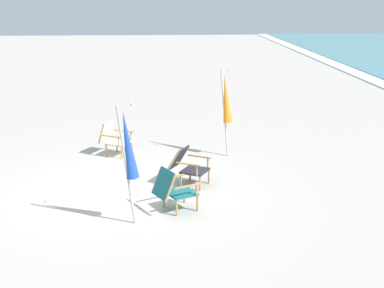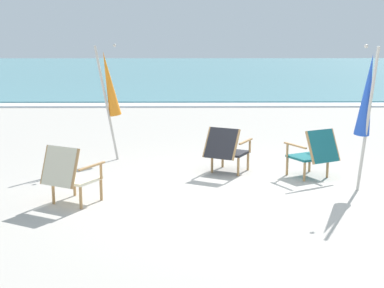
{
  "view_description": "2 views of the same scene",
  "coord_description": "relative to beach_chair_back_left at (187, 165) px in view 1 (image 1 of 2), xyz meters",
  "views": [
    {
      "loc": [
        10.0,
        0.73,
        3.83
      ],
      "look_at": [
        -0.38,
        1.36,
        0.86
      ],
      "focal_mm": 50.0,
      "sensor_mm": 36.0,
      "label": 1
    },
    {
      "loc": [
        -1.01,
        -7.28,
        2.19
      ],
      "look_at": [
        -0.92,
        1.16,
        0.52
      ],
      "focal_mm": 50.0,
      "sensor_mm": 36.0,
      "label": 2
    }
  ],
  "objects": [
    {
      "name": "beach_chair_back_right",
      "position": [
        -2.2,
        -1.67,
        0.01
      ],
      "size": [
        0.82,
        0.86,
        0.82
      ],
      "color": "beige",
      "rests_on": "ground"
    },
    {
      "name": "umbrella_furled_blue",
      "position": [
        1.89,
        -1.07,
        0.96
      ],
      "size": [
        0.34,
        0.41,
        2.12
      ],
      "color": "#B7B2A8",
      "rests_on": "ground"
    },
    {
      "name": "ground_plane",
      "position": [
        0.36,
        -1.26,
        -0.42
      ],
      "size": [
        80.0,
        80.0,
        0.0
      ],
      "primitive_type": "plane",
      "color": "#B2AAA0"
    },
    {
      "name": "beach_chair_back_left",
      "position": [
        0.0,
        0.0,
        0.0
      ],
      "size": [
        0.86,
        0.94,
        0.78
      ],
      "color": "#28282D",
      "rests_on": "ground"
    },
    {
      "name": "beach_chair_mid_center",
      "position": [
        1.37,
        -0.33,
        0.01
      ],
      "size": [
        0.84,
        0.9,
        0.8
      ],
      "color": "#196066",
      "rests_on": "ground"
    },
    {
      "name": "umbrella_furled_orange",
      "position": [
        -2.03,
        1.03,
        0.95
      ],
      "size": [
        0.48,
        0.38,
        2.1
      ],
      "color": "#B7B2A8",
      "rests_on": "ground"
    }
  ]
}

